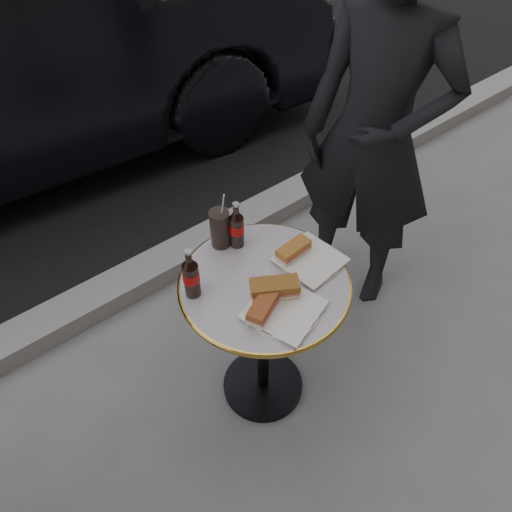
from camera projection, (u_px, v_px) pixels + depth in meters
ground at (263, 386)px, 2.29m from camera, size 80.00×80.00×0.00m
curb at (160, 267)px, 2.75m from camera, size 40.00×0.20×0.12m
bistro_table at (264, 340)px, 2.03m from camera, size 0.62×0.62×0.73m
plate_left at (284, 310)px, 1.67m from camera, size 0.27×0.27×0.01m
plate_right at (310, 261)px, 1.83m from camera, size 0.23×0.23×0.01m
sandwich_left_a at (263, 308)px, 1.64m from camera, size 0.16×0.12×0.05m
sandwich_left_b at (275, 289)px, 1.69m from camera, size 0.18×0.15×0.06m
sandwich_right at (293, 251)px, 1.82m from camera, size 0.14×0.07×0.05m
cola_bottle_left at (191, 273)px, 1.65m from camera, size 0.07×0.07×0.21m
cola_bottle_right at (237, 225)px, 1.83m from camera, size 0.06×0.06×0.20m
cola_glass at (220, 228)px, 1.84m from camera, size 0.10×0.10×0.16m
pedestrian at (374, 138)px, 2.13m from camera, size 0.64×0.76×1.77m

